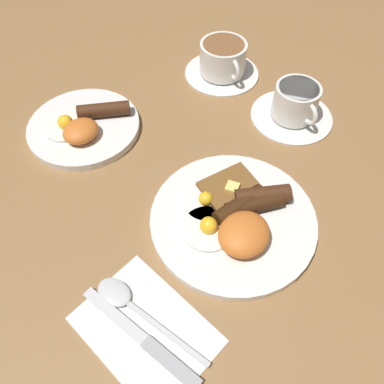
# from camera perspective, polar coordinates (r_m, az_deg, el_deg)

# --- Properties ---
(ground_plane) EXTENTS (3.00, 3.00, 0.00)m
(ground_plane) POSITION_cam_1_polar(r_m,az_deg,el_deg) (0.60, 6.18, -4.59)
(ground_plane) COLOR olive
(breakfast_plate_near) EXTENTS (0.26, 0.26, 0.05)m
(breakfast_plate_near) POSITION_cam_1_polar(r_m,az_deg,el_deg) (0.59, 6.57, -3.82)
(breakfast_plate_near) COLOR white
(breakfast_plate_near) RESTS_ON ground_plane
(breakfast_plate_far) EXTENTS (0.21, 0.21, 0.05)m
(breakfast_plate_far) POSITION_cam_1_polar(r_m,az_deg,el_deg) (0.75, -16.13, 9.63)
(breakfast_plate_far) COLOR white
(breakfast_plate_far) RESTS_ON ground_plane
(teacup_near) EXTENTS (0.16, 0.16, 0.07)m
(teacup_near) POSITION_cam_1_polar(r_m,az_deg,el_deg) (0.76, 15.35, 12.55)
(teacup_near) COLOR white
(teacup_near) RESTS_ON ground_plane
(teacup_far) EXTENTS (0.16, 0.16, 0.07)m
(teacup_far) POSITION_cam_1_polar(r_m,az_deg,el_deg) (0.85, 4.70, 19.21)
(teacup_far) COLOR white
(teacup_far) RESTS_ON ground_plane
(napkin) EXTENTS (0.14, 0.19, 0.01)m
(napkin) POSITION_cam_1_polar(r_m,az_deg,el_deg) (0.53, -7.07, -20.06)
(napkin) COLOR white
(napkin) RESTS_ON ground_plane
(knife) EXTENTS (0.02, 0.20, 0.01)m
(knife) POSITION_cam_1_polar(r_m,az_deg,el_deg) (0.52, -7.09, -21.64)
(knife) COLOR silver
(knife) RESTS_ON napkin
(spoon) EXTENTS (0.04, 0.19, 0.01)m
(spoon) POSITION_cam_1_polar(r_m,az_deg,el_deg) (0.54, -10.29, -15.87)
(spoon) COLOR silver
(spoon) RESTS_ON napkin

